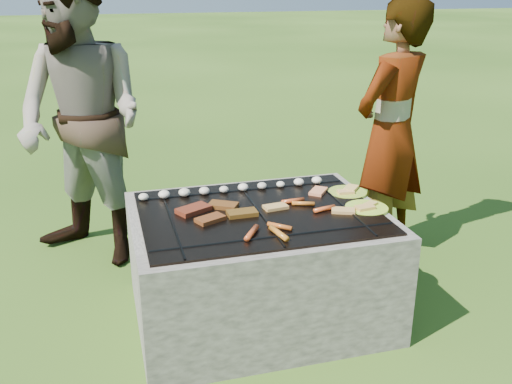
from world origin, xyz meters
TOP-DOWN VIEW (x-y plane):
  - lawn at (0.00, 0.00)m, footprint 60.00×60.00m
  - fire_pit at (0.00, 0.00)m, footprint 1.30×1.00m
  - mushrooms at (-0.08, 0.32)m, footprint 1.06×0.06m
  - pork_slabs at (-0.22, 0.03)m, footprint 0.40×0.30m
  - sausages at (0.09, -0.17)m, footprint 0.56×0.47m
  - bread_on_grate at (0.30, 0.03)m, footprint 0.45×0.43m
  - plate_far at (0.56, 0.14)m, footprint 0.28×0.28m
  - plate_near at (0.56, -0.10)m, footprint 0.26×0.26m
  - cook at (1.02, 0.54)m, footprint 0.72×0.64m
  - bystander at (-0.85, 0.96)m, footprint 1.13×1.12m

SIDE VIEW (x-z plane):
  - lawn at x=0.00m, z-range 0.00..0.00m
  - fire_pit at x=0.00m, z-range -0.03..0.59m
  - plate_near at x=0.56m, z-range 0.59..0.62m
  - plate_far at x=0.56m, z-range 0.59..0.63m
  - bread_on_grate at x=0.30m, z-range 0.61..0.63m
  - pork_slabs at x=-0.22m, z-range 0.61..0.64m
  - sausages at x=0.09m, z-range 0.61..0.64m
  - mushrooms at x=-0.08m, z-range 0.61..0.65m
  - cook at x=1.02m, z-range 0.00..1.65m
  - bystander at x=-0.85m, z-range 0.00..1.84m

